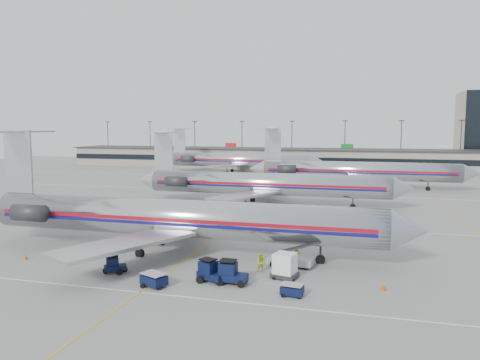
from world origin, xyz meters
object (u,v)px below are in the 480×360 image
(jet_foreground, at_px, (169,217))
(tug_center, at_px, (210,272))
(uld_container, at_px, (285,266))
(jet_second_row, at_px, (261,184))
(belt_loader, at_px, (291,259))

(jet_foreground, xyz_separation_m, tug_center, (7.19, -7.87, -2.77))
(jet_foreground, distance_m, uld_container, 14.22)
(jet_second_row, bearing_deg, tug_center, -83.17)
(jet_foreground, height_order, belt_loader, jet_foreground)
(jet_foreground, relative_size, uld_container, 20.18)
(jet_foreground, xyz_separation_m, jet_second_row, (2.43, 31.84, -0.12))
(uld_container, xyz_separation_m, belt_loader, (-0.00, 3.48, -0.41))
(jet_foreground, distance_m, jet_second_row, 31.93)
(jet_foreground, relative_size, tug_center, 17.87)
(uld_container, bearing_deg, jet_second_row, 119.30)
(jet_second_row, xyz_separation_m, belt_loader, (10.55, -33.55, -2.86))
(belt_loader, bearing_deg, uld_container, -84.94)
(jet_second_row, height_order, belt_loader, jet_second_row)
(jet_foreground, bearing_deg, belt_loader, -7.52)
(jet_second_row, relative_size, uld_container, 19.53)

